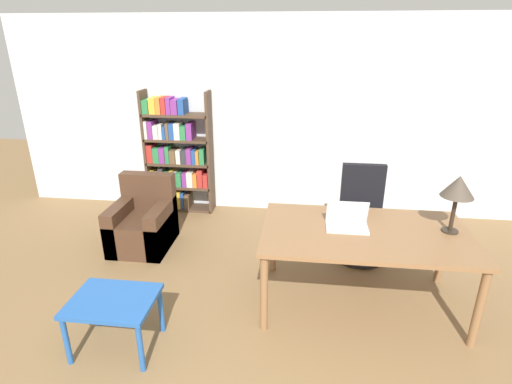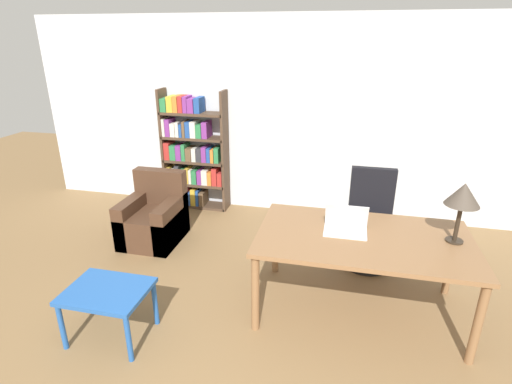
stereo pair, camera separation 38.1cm
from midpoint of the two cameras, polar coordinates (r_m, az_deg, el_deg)
The scene contains 8 objects.
wall_back at distance 5.58m, azimuth 3.07°, elevation 10.38°, with size 8.00×0.06×2.70m.
desk at distance 3.73m, azimuth 12.48°, elevation -6.59°, with size 1.86×1.07×0.78m.
laptop at distance 3.72m, azimuth 10.03°, elevation -4.24°, with size 0.38×0.25×0.25m.
table_lamp at distance 3.76m, azimuth 24.41°, elevation 0.48°, with size 0.28×0.28×0.53m.
office_chair at distance 4.69m, azimuth 12.60°, elevation -3.63°, with size 0.56×0.56×1.07m.
side_table_blue at distance 3.57m, azimuth -22.73°, elevation -14.89°, with size 0.67×0.52×0.47m.
armchair at distance 5.10m, azimuth -17.90°, elevation -4.45°, with size 0.66×0.75×0.85m.
bookshelf at distance 5.87m, azimuth -13.27°, elevation 4.87°, with size 0.95×0.28×1.73m.
Camera 1 is at (0.19, -0.97, 2.42)m, focal length 28.00 mm.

